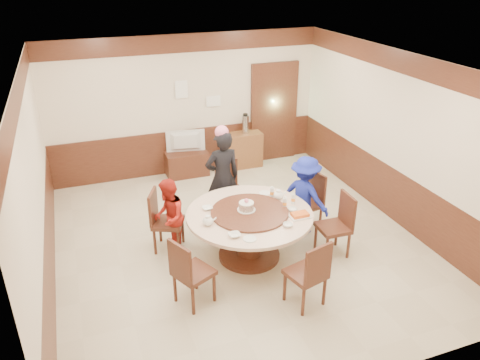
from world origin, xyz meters
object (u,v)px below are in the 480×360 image
object	(u,v)px
person_standing	(223,177)
person_blue	(305,196)
person_red	(169,217)
side_cabinet	(242,150)
banquet_table	(249,226)
shrimp_platter	(300,215)
thermos	(245,124)
birthday_cake	(246,206)
tv_stand	(187,164)
television	(186,142)

from	to	relation	value
person_standing	person_blue	xyz separation A→B (m)	(1.12, -0.79, -0.15)
person_red	side_cabinet	distance (m)	3.45
banquet_table	shrimp_platter	distance (m)	0.76
thermos	shrimp_platter	bearing A→B (deg)	-98.36
person_blue	person_standing	bearing A→B (deg)	26.20
person_blue	shrimp_platter	world-z (taller)	person_blue
shrimp_platter	thermos	size ratio (longest dim) A/B	0.79
birthday_cake	shrimp_platter	bearing A→B (deg)	-31.19
birthday_cake	tv_stand	xyz separation A→B (m)	(-0.11, 3.14, -0.59)
person_standing	thermos	distance (m)	2.38
banquet_table	tv_stand	distance (m)	3.21
shrimp_platter	television	distance (m)	3.63
person_standing	television	size ratio (longest dim) A/B	2.07
side_cabinet	person_standing	bearing A→B (deg)	-118.55
person_red	side_cabinet	world-z (taller)	person_red
banquet_table	thermos	bearing A→B (deg)	70.25
shrimp_platter	thermos	distance (m)	3.61
shrimp_platter	person_standing	bearing A→B (deg)	113.48
person_standing	television	world-z (taller)	person_standing
tv_stand	thermos	xyz separation A→B (m)	(1.30, 0.03, 0.69)
birthday_cake	shrimp_platter	world-z (taller)	birthday_cake
banquet_table	person_blue	xyz separation A→B (m)	(1.09, 0.37, 0.12)
banquet_table	side_cabinet	world-z (taller)	banquet_table
tv_stand	thermos	bearing A→B (deg)	1.33
person_blue	side_cabinet	xyz separation A→B (m)	(-0.00, 2.85, -0.28)
birthday_cake	banquet_table	bearing A→B (deg)	-57.38
banquet_table	person_standing	bearing A→B (deg)	91.32
side_cabinet	shrimp_platter	bearing A→B (deg)	-97.37
person_red	shrimp_platter	bearing A→B (deg)	77.38
person_blue	birthday_cake	bearing A→B (deg)	77.44
tv_stand	birthday_cake	bearing A→B (deg)	-88.02
banquet_table	person_red	xyz separation A→B (m)	(-1.07, 0.55, 0.06)
television	thermos	distance (m)	1.31
person_standing	tv_stand	size ratio (longest dim) A/B	1.91
shrimp_platter	side_cabinet	world-z (taller)	shrimp_platter
birthday_cake	shrimp_platter	size ratio (longest dim) A/B	0.89
person_red	banquet_table	bearing A→B (deg)	78.19
tv_stand	television	size ratio (longest dim) A/B	1.08
birthday_cake	television	size ratio (longest dim) A/B	0.34
television	thermos	xyz separation A→B (m)	(1.30, 0.03, 0.21)
thermos	person_blue	bearing A→B (deg)	-91.25
person_standing	tv_stand	world-z (taller)	person_standing
person_standing	person_red	xyz separation A→B (m)	(-1.05, -0.62, -0.21)
person_red	television	world-z (taller)	person_red
tv_stand	side_cabinet	size ratio (longest dim) A/B	1.06
shrimp_platter	person_red	bearing A→B (deg)	152.19
person_standing	person_red	world-z (taller)	person_standing
person_red	person_standing	bearing A→B (deg)	135.69
person_standing	thermos	size ratio (longest dim) A/B	4.26
banquet_table	person_standing	distance (m)	1.20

